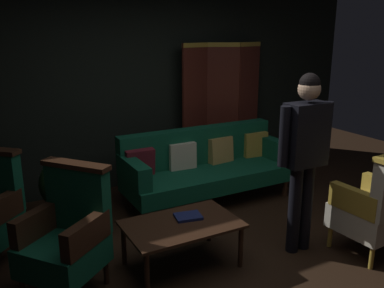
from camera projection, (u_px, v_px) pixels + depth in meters
name	position (u px, v px, depth m)	size (l,w,h in m)	color
ground_plane	(234.00, 266.00, 3.70)	(10.00, 10.00, 0.00)	black
back_wall	(132.00, 82.00, 5.40)	(7.20, 0.10, 2.80)	black
folding_screen	(222.00, 108.00, 5.86)	(1.31, 0.22, 1.90)	#5B2319
velvet_couch	(206.00, 164.00, 5.06)	(2.12, 0.78, 0.88)	#382114
coffee_table	(182.00, 228.00, 3.61)	(1.00, 0.64, 0.42)	#382114
armchair_gilt_accent	(376.00, 206.00, 3.77)	(0.61, 0.61, 1.04)	gold
armchair_wing_left	(67.00, 234.00, 3.25)	(0.81, 0.81, 1.04)	#382114
standing_figure	(305.00, 148.00, 3.71)	(0.59, 0.23, 1.70)	black
potted_plant	(62.00, 189.00, 4.35)	(0.46, 0.46, 0.75)	brown
book_navy_cloth	(188.00, 216.00, 3.69)	(0.24, 0.18, 0.03)	navy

